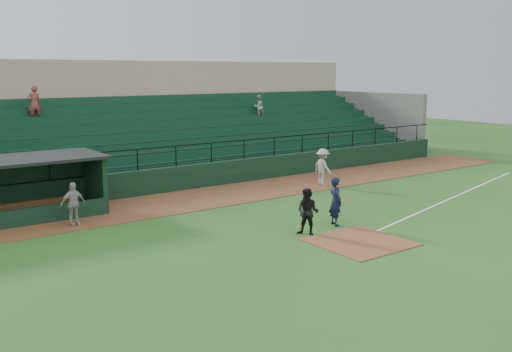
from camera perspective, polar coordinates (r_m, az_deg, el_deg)
ground at (r=20.52m, az=8.27°, el=-5.91°), size 90.00×90.00×0.00m
warning_track at (r=26.63m, az=-3.80°, el=-1.98°), size 40.00×4.00×0.03m
home_plate_dirt at (r=19.84m, az=10.30°, el=-6.50°), size 3.00×3.00×0.03m
foul_line at (r=27.22m, az=18.67°, el=-2.26°), size 17.49×4.44×0.01m
stadium_structure at (r=33.65m, az=-11.57°, el=4.39°), size 38.00×13.08×6.40m
batter_at_plate at (r=21.61m, az=7.97°, el=-2.53°), size 1.10×0.77×1.85m
umpire at (r=20.20m, az=5.21°, el=-3.62°), size 0.96×1.03×1.69m
runner at (r=29.05m, az=6.71°, el=0.92°), size 0.76×1.24×1.86m
dugout_player_a at (r=22.42m, az=-17.86°, el=-2.67°), size 1.00×0.51×1.64m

